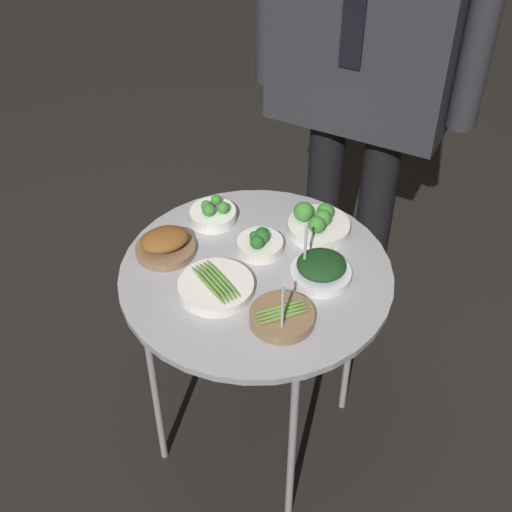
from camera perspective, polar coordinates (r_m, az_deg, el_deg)
The scene contains 10 objects.
ground_plane at distance 2.21m, azimuth -0.00°, elevation -13.70°, with size 8.00×8.00×0.00m, color black.
serving_cart at distance 1.75m, azimuth -0.00°, elevation -2.35°, with size 0.66×0.66×0.65m.
bowl_spinach_front_right at distance 1.69m, azimuth 5.21°, elevation -1.08°, with size 0.15×0.15×0.16m.
bowl_asparagus_near_rim at distance 1.66m, azimuth -3.23°, elevation -2.47°, with size 0.18×0.18×0.04m.
bowl_broccoli_front_center at distance 1.85m, azimuth -3.45°, elevation 3.40°, with size 0.12×0.12×0.07m.
bowl_roast_mid_left at distance 1.76m, azimuth -7.29°, elevation 0.95°, with size 0.15×0.15×0.06m.
bowl_asparagus_front_left at distance 1.59m, azimuth 2.10°, elevation -4.88°, with size 0.15×0.15×0.15m.
bowl_broccoli_center at distance 1.76m, azimuth 0.32°, elevation 1.02°, with size 0.12×0.12×0.07m.
bowl_broccoli_back_left at distance 1.82m, azimuth 4.95°, elevation 2.61°, with size 0.16×0.16×0.08m.
waiter_figure at distance 1.87m, azimuth 8.88°, elevation 16.99°, with size 0.61×0.23×1.66m.
Camera 1 is at (0.56, -1.12, 1.82)m, focal length 50.00 mm.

